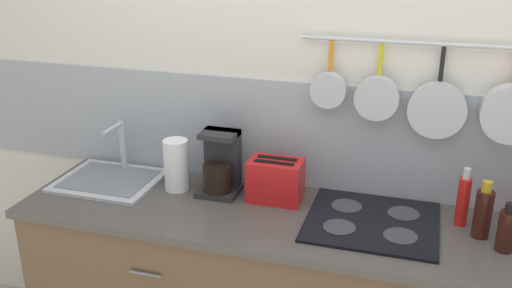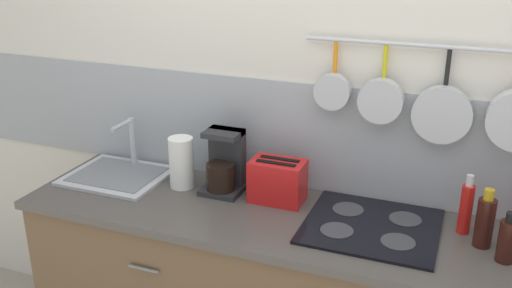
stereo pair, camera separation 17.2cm
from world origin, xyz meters
TOP-DOWN VIEW (x-y plane):
  - wall_back at (0.00, 0.34)m, footprint 7.20×0.16m
  - countertop at (0.00, 0.00)m, footprint 2.50×0.60m
  - sink_basin at (-0.98, 0.10)m, footprint 0.45×0.39m
  - paper_towel_roll at (-0.65, 0.11)m, footprint 0.11×0.11m
  - coffee_maker at (-0.45, 0.15)m, footprint 0.18×0.17m
  - toaster at (-0.19, 0.14)m, footprint 0.25×0.15m
  - cooktop at (0.24, 0.05)m, footprint 0.52×0.48m
  - bottle_vinegar at (0.58, 0.14)m, footprint 0.05×0.05m
  - bottle_hot_sauce at (0.65, 0.06)m, footprint 0.07×0.07m
  - bottle_sesame_oil at (0.72, -0.02)m, footprint 0.06×0.06m

SIDE VIEW (x-z plane):
  - countertop at x=0.00m, z-range 0.87..0.90m
  - cooktop at x=0.24m, z-range 0.90..0.92m
  - sink_basin at x=-0.98m, z-range 0.80..1.05m
  - bottle_sesame_oil at x=0.72m, z-range 0.89..1.08m
  - toaster at x=-0.19m, z-range 0.90..1.09m
  - bottle_hot_sauce at x=0.65m, z-range 0.89..1.12m
  - bottle_vinegar at x=0.58m, z-range 0.89..1.13m
  - paper_towel_roll at x=-0.65m, z-range 0.90..1.14m
  - coffee_maker at x=-0.45m, z-range 0.88..1.17m
  - wall_back at x=0.00m, z-range -0.03..2.57m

